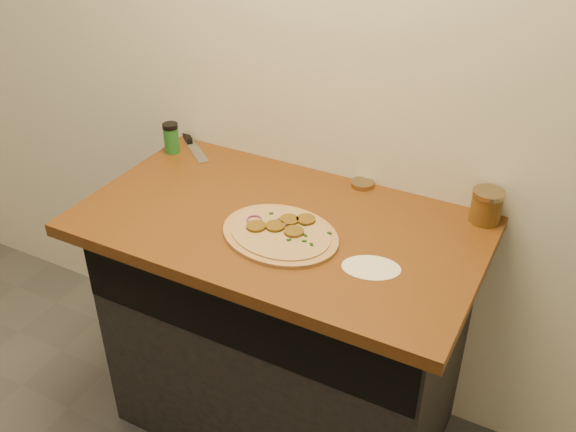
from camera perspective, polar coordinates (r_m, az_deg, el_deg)
The scene contains 8 objects.
cabinet at distance 2.22m, azimuth -0.25°, elevation -10.17°, with size 1.10×0.60×0.86m, color black.
countertop at distance 1.92m, azimuth -0.70°, elevation -0.79°, with size 1.20×0.70×0.04m, color brown.
pizza at distance 1.83m, azimuth -0.69°, elevation -1.53°, with size 0.41×0.41×0.02m.
chefs_knife at distance 2.38m, azimuth -8.66°, elevation 6.49°, with size 0.24×0.20×0.02m.
mason_jar_lid at distance 2.09m, azimuth 6.64°, elevation 2.86°, with size 0.08×0.08×0.02m, color #8F7A53.
salsa_jar at distance 1.96m, azimuth 17.22°, elevation 0.86°, with size 0.09×0.09×0.10m.
spice_shaker at distance 2.31m, azimuth -10.34°, elevation 6.85°, with size 0.05×0.05×0.11m.
flour_spill at distance 1.73m, azimuth 7.40°, elevation -4.57°, with size 0.16×0.16×0.00m, color white.
Camera 1 is at (0.77, 0.01, 1.93)m, focal length 40.00 mm.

